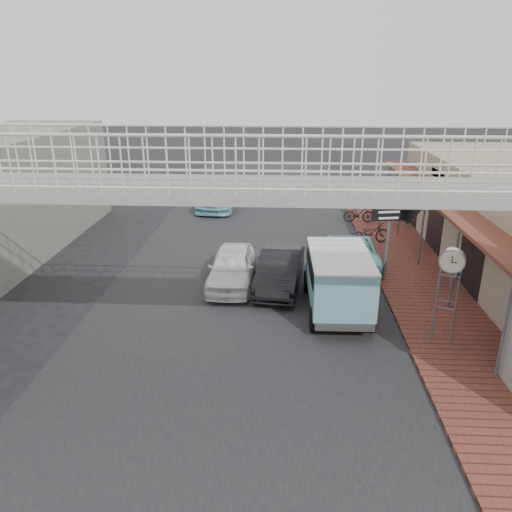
# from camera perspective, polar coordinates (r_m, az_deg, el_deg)

# --- Properties ---
(ground) EXTENTS (120.00, 120.00, 0.00)m
(ground) POSITION_cam_1_polar(r_m,az_deg,el_deg) (16.18, -1.95, -7.15)
(ground) COLOR black
(ground) RESTS_ON ground
(road_strip) EXTENTS (10.00, 60.00, 0.01)m
(road_strip) POSITION_cam_1_polar(r_m,az_deg,el_deg) (16.18, -1.95, -7.13)
(road_strip) COLOR black
(road_strip) RESTS_ON ground
(sidewalk) EXTENTS (3.00, 40.00, 0.10)m
(sidewalk) POSITION_cam_1_polar(r_m,az_deg,el_deg) (19.51, 18.27, -3.10)
(sidewalk) COLOR brown
(sidewalk) RESTS_ON ground
(footbridge) EXTENTS (16.40, 2.40, 6.34)m
(footbridge) POSITION_cam_1_polar(r_m,az_deg,el_deg) (11.23, -3.91, -2.10)
(footbridge) COLOR gray
(footbridge) RESTS_ON ground
(white_hatchback) EXTENTS (1.67, 4.04, 1.37)m
(white_hatchback) POSITION_cam_1_polar(r_m,az_deg,el_deg) (18.44, -2.78, -1.27)
(white_hatchback) COLOR white
(white_hatchback) RESTS_ON ground
(dark_sedan) EXTENTS (1.92, 4.31, 1.37)m
(dark_sedan) POSITION_cam_1_polar(r_m,az_deg,el_deg) (18.22, 2.77, -1.55)
(dark_sedan) COLOR black
(dark_sedan) RESTS_ON ground
(angkot_curb) EXTENTS (2.04, 4.29, 1.18)m
(angkot_curb) POSITION_cam_1_polar(r_m,az_deg,el_deg) (20.85, 10.87, 0.68)
(angkot_curb) COLOR #6CBBBB
(angkot_curb) RESTS_ON ground
(angkot_far) EXTENTS (2.44, 5.31, 1.50)m
(angkot_far) POSITION_cam_1_polar(r_m,az_deg,el_deg) (29.44, -4.18, 7.05)
(angkot_far) COLOR #78B9D1
(angkot_far) RESTS_ON ground
(angkot_van) EXTENTS (2.03, 4.28, 2.08)m
(angkot_van) POSITION_cam_1_polar(r_m,az_deg,el_deg) (16.36, 9.38, -2.02)
(angkot_van) COLOR black
(angkot_van) RESTS_ON ground
(motorcycle_near) EXTENTS (2.02, 1.26, 1.00)m
(motorcycle_near) POSITION_cam_1_polar(r_m,az_deg,el_deg) (23.24, 12.84, 2.60)
(motorcycle_near) COLOR black
(motorcycle_near) RESTS_ON sidewalk
(motorcycle_far) EXTENTS (1.59, 0.51, 0.95)m
(motorcycle_far) POSITION_cam_1_polar(r_m,az_deg,el_deg) (26.52, 11.68, 4.80)
(motorcycle_far) COLOR black
(motorcycle_far) RESTS_ON sidewalk
(street_clock) EXTENTS (0.74, 0.71, 2.86)m
(street_clock) POSITION_cam_1_polar(r_m,az_deg,el_deg) (14.68, 21.45, -0.99)
(street_clock) COLOR #59595B
(street_clock) RESTS_ON sidewalk
(arrow_sign) EXTENTS (2.04, 1.33, 3.43)m
(arrow_sign) POSITION_cam_1_polar(r_m,az_deg,el_deg) (18.91, 17.52, 5.29)
(arrow_sign) COLOR #59595B
(arrow_sign) RESTS_ON sidewalk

